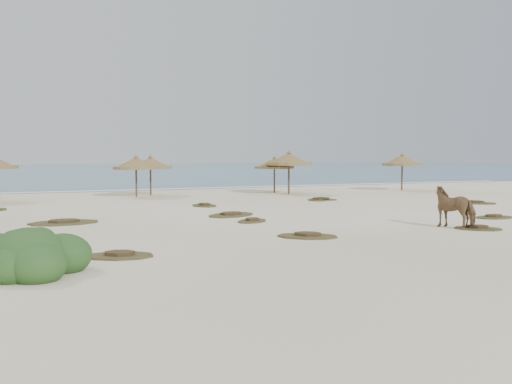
% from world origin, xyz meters
% --- Properties ---
extents(ground, '(160.00, 160.00, 0.00)m').
position_xyz_m(ground, '(0.00, 0.00, 0.00)').
color(ground, '#FBEFCF').
rests_on(ground, ground).
extents(ocean, '(200.00, 100.00, 0.01)m').
position_xyz_m(ocean, '(0.00, 75.00, 0.00)').
color(ocean, '#2A5680').
rests_on(ocean, ground).
extents(foam_line, '(70.00, 0.60, 0.01)m').
position_xyz_m(foam_line, '(0.00, 26.00, 0.00)').
color(foam_line, white).
rests_on(foam_line, ground).
extents(palapa_2, '(3.05, 3.05, 2.80)m').
position_xyz_m(palapa_2, '(-2.62, 18.95, 2.17)').
color(palapa_2, '#4E3928').
rests_on(palapa_2, ground).
extents(palapa_3, '(3.69, 3.69, 2.79)m').
position_xyz_m(palapa_3, '(-1.43, 20.06, 2.16)').
color(palapa_3, '#4E3928').
rests_on(palapa_3, ground).
extents(palapa_4, '(3.26, 3.26, 2.70)m').
position_xyz_m(palapa_4, '(7.39, 19.01, 2.09)').
color(palapa_4, '#4E3928').
rests_on(palapa_4, ground).
extents(palapa_5, '(4.40, 4.40, 3.11)m').
position_xyz_m(palapa_5, '(7.77, 17.43, 2.41)').
color(palapa_5, '#4E3928').
rests_on(palapa_5, ground).
extents(palapa_6, '(3.54, 3.54, 2.93)m').
position_xyz_m(palapa_6, '(17.52, 17.51, 2.27)').
color(palapa_6, '#4E3928').
rests_on(palapa_6, ground).
extents(horse, '(1.41, 2.08, 1.61)m').
position_xyz_m(horse, '(5.85, -1.14, 0.81)').
color(horse, '#986D45').
rests_on(horse, ground).
extents(fence_post_near, '(0.11, 0.11, 1.21)m').
position_xyz_m(fence_post_near, '(5.81, -1.66, 0.61)').
color(fence_post_near, '#6B6350').
rests_on(fence_post_near, ground).
extents(bush, '(2.97, 2.61, 1.33)m').
position_xyz_m(bush, '(-9.68, -3.95, 0.44)').
color(bush, '#345A26').
rests_on(bush, ground).
extents(scrub_0, '(1.50, 2.24, 0.16)m').
position_xyz_m(scrub_0, '(-9.64, 0.04, 0.05)').
color(scrub_0, brown).
rests_on(scrub_0, ground).
extents(scrub_1, '(2.96, 2.02, 0.16)m').
position_xyz_m(scrub_1, '(-8.13, 6.16, 0.05)').
color(scrub_1, brown).
rests_on(scrub_1, ground).
extents(scrub_2, '(1.96, 1.90, 0.16)m').
position_xyz_m(scrub_2, '(-0.74, 3.66, 0.05)').
color(scrub_2, brown).
rests_on(scrub_2, ground).
extents(scrub_3, '(3.07, 2.73, 0.16)m').
position_xyz_m(scrub_3, '(-0.75, 6.19, 0.05)').
color(scrub_3, brown).
rests_on(scrub_3, ground).
extents(scrub_4, '(1.87, 1.23, 0.16)m').
position_xyz_m(scrub_4, '(9.74, 0.70, 0.05)').
color(scrub_4, brown).
rests_on(scrub_4, ground).
extents(scrub_5, '(2.75, 2.93, 0.16)m').
position_xyz_m(scrub_5, '(14.35, 6.69, 0.05)').
color(scrub_5, brown).
rests_on(scrub_5, ground).
extents(scrub_7, '(2.26, 2.43, 0.16)m').
position_xyz_m(scrub_7, '(7.16, 12.07, 0.05)').
color(scrub_7, brown).
rests_on(scrub_7, ground).
extents(scrub_9, '(2.52, 2.30, 0.16)m').
position_xyz_m(scrub_9, '(-0.65, -1.12, 0.05)').
color(scrub_9, brown).
rests_on(scrub_9, ground).
extents(scrub_10, '(2.00, 1.89, 0.16)m').
position_xyz_m(scrub_10, '(7.51, 12.06, 0.05)').
color(scrub_10, brown).
rests_on(scrub_10, ground).
extents(scrub_11, '(2.24, 1.82, 0.16)m').
position_xyz_m(scrub_11, '(-7.29, -2.38, 0.05)').
color(scrub_11, brown).
rests_on(scrub_11, ground).
extents(scrub_12, '(2.08, 2.01, 0.16)m').
position_xyz_m(scrub_12, '(6.28, -1.90, 0.05)').
color(scrub_12, brown).
rests_on(scrub_12, ground).
extents(scrub_13, '(1.33, 1.96, 0.16)m').
position_xyz_m(scrub_13, '(-0.46, 11.14, 0.05)').
color(scrub_13, brown).
rests_on(scrub_13, ground).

